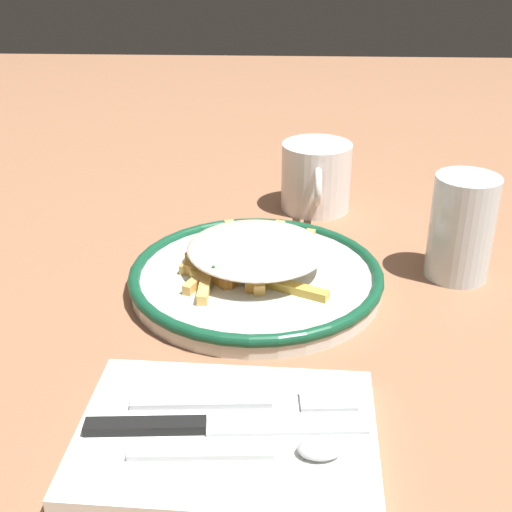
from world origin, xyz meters
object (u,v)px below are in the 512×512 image
Objects in this scene: fries_heap at (255,252)px; water_glass at (462,228)px; plate at (256,277)px; spoon at (273,451)px; napkin at (227,436)px; fork at (245,402)px; coffee_mug at (316,177)px; knife at (201,426)px.

water_glass reaches higher than fries_heap.
plate is 0.26m from spoon.
napkin is 1.46× the size of spoon.
fork is 0.33m from water_glass.
water_glass is 0.23m from coffee_mug.
fries_heap is at bearing -82.81° from water_glass.
plate reaches higher than knife.
water_glass is at bearing 100.05° from plate.
plate is at bearing 172.76° from knife.
fork reaches higher than napkin.
coffee_mug is (-0.43, 0.07, 0.03)m from fork.
plate is 0.24m from knife.
plate is at bearing -179.80° from fork.
water_glass is at bearing 39.07° from coffee_mug.
water_glass is (-0.04, 0.22, 0.04)m from plate.
spoon is (0.27, 0.03, -0.02)m from fries_heap.
water_glass is (-0.25, 0.22, 0.04)m from fork.
spoon is 0.49m from coffee_mug.
knife is at bearing -86.02° from napkin.
spoon reaches higher than napkin.
fries_heap is 0.22m from fork.
napkin is 0.36m from water_glass.
fork is at bearing 0.20° from plate.
spoon is (0.26, 0.02, 0.00)m from plate.
water_glass is (-0.30, 0.19, 0.04)m from spoon.
knife is 1.76× the size of coffee_mug.
spoon is 1.28× the size of coffee_mug.
fries_heap reaches higher than napkin.
fork is at bearing -157.48° from spoon.
spoon is (0.02, 0.05, 0.00)m from knife.
fries_heap is 0.22m from coffee_mug.
fries_heap is at bearing 177.75° from napkin.
plate is 1.27× the size of fries_heap.
fork is at bearing 157.07° from napkin.
fries_heap reaches higher than fork.
coffee_mug is at bearing 170.88° from fork.
coffee_mug reaches higher than fork.
fork is at bearing -41.26° from water_glass.
plate is 2.33× the size of water_glass.
napkin is at bearing -2.76° from plate.
plate reaches higher than napkin.
knife is 0.06m from spoon.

